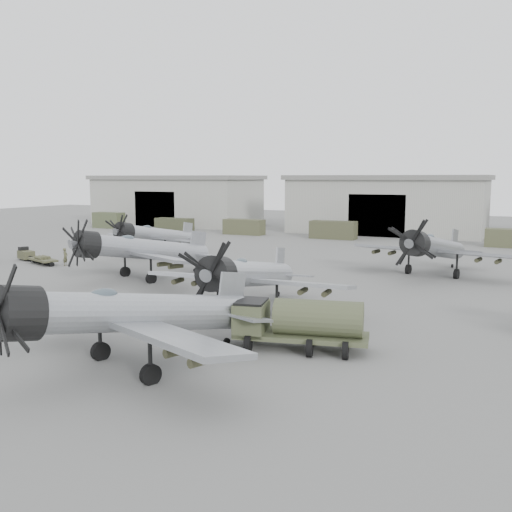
{
  "coord_description": "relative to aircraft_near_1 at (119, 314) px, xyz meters",
  "views": [
    {
      "loc": [
        19.68,
        -24.67,
        8.35
      ],
      "look_at": [
        1.24,
        13.48,
        2.5
      ],
      "focal_mm": 40.0,
      "sensor_mm": 36.0,
      "label": 1
    }
  ],
  "objects": [
    {
      "name": "ground",
      "position": [
        -4.08,
        5.83,
        -2.56
      ],
      "size": [
        220.0,
        220.0,
        0.0
      ],
      "primitive_type": "plane",
      "color": "slate",
      "rests_on": "ground"
    },
    {
      "name": "hangar_left",
      "position": [
        -42.08,
        67.79,
        1.81
      ],
      "size": [
        29.0,
        14.8,
        8.7
      ],
      "color": "#A0A096",
      "rests_on": "ground"
    },
    {
      "name": "hangar_center",
      "position": [
        -4.08,
        67.79,
        1.81
      ],
      "size": [
        29.0,
        14.8,
        8.7
      ],
      "color": "#A0A096",
      "rests_on": "ground"
    },
    {
      "name": "support_truck_0",
      "position": [
        -47.78,
        55.83,
        -1.26
      ],
      "size": [
        5.27,
        2.2,
        2.59
      ],
      "primitive_type": "cube",
      "color": "#434A31",
      "rests_on": "ground"
    },
    {
      "name": "support_truck_1",
      "position": [
        -34.73,
        55.83,
        -1.54
      ],
      "size": [
        6.08,
        2.2,
        2.03
      ],
      "primitive_type": "cube",
      "color": "#363925",
      "rests_on": "ground"
    },
    {
      "name": "support_truck_2",
      "position": [
        -22.47,
        55.83,
        -1.44
      ],
      "size": [
        6.06,
        2.2,
        2.24
      ],
      "primitive_type": "cube",
      "color": "#43452D",
      "rests_on": "ground"
    },
    {
      "name": "support_truck_3",
      "position": [
        -8.74,
        55.83,
        -1.34
      ],
      "size": [
        6.31,
        2.2,
        2.44
      ],
      "primitive_type": "cube",
      "color": "#3F412A",
      "rests_on": "ground"
    },
    {
      "name": "support_truck_5",
      "position": [
        13.57,
        55.83,
        -1.46
      ],
      "size": [
        5.8,
        2.2,
        2.21
      ],
      "primitive_type": "cube",
      "color": "#45472E",
      "rests_on": "ground"
    },
    {
      "name": "aircraft_near_1",
      "position": [
        0.0,
        0.0,
        0.0
      ],
      "size": [
        13.9,
        12.56,
        5.63
      ],
      "rotation": [
        0.0,
        0.0,
        -0.37
      ],
      "color": "#979A9F",
      "rests_on": "ground"
    },
    {
      "name": "aircraft_mid_1",
      "position": [
        -13.35,
        18.4,
        -0.02
      ],
      "size": [
        13.72,
        12.42,
        5.58
      ],
      "rotation": [
        0.0,
        0.0,
        -0.4
      ],
      "color": "#93959B",
      "rests_on": "ground"
    },
    {
      "name": "aircraft_mid_2",
      "position": [
        0.02,
        11.93,
        -0.15
      ],
      "size": [
        13.24,
        11.92,
        5.3
      ],
      "rotation": [
        0.0,
        0.0,
        0.05
      ],
      "color": "#9C9FA5",
      "rests_on": "ground"
    },
    {
      "name": "aircraft_far_0",
      "position": [
        -20.74,
        30.71,
        -0.28
      ],
      "size": [
        12.61,
        11.35,
        5.0
      ],
      "rotation": [
        0.0,
        0.0,
        -0.18
      ],
      "color": "#95979D",
      "rests_on": "ground"
    },
    {
      "name": "aircraft_far_1",
      "position": [
        8.22,
        30.71,
        -0.06
      ],
      "size": [
        13.87,
        12.48,
        5.51
      ],
      "rotation": [
        0.0,
        0.0,
        -0.18
      ],
      "color": "gray",
      "rests_on": "ground"
    },
    {
      "name": "fuel_tanker",
      "position": [
        5.73,
        6.41,
        -1.12
      ],
      "size": [
        6.8,
        3.97,
        2.5
      ],
      "rotation": [
        0.0,
        0.0,
        0.22
      ],
      "color": "#434930",
      "rests_on": "ground"
    },
    {
      "name": "tug_trailer",
      "position": [
        -29.08,
        22.15,
        -2.05
      ],
      "size": [
        6.76,
        3.5,
        1.36
      ],
      "rotation": [
        0.0,
        0.0,
        -0.35
      ],
      "color": "#42432B",
      "rests_on": "ground"
    },
    {
      "name": "ground_crew",
      "position": [
        -24.2,
        21.67,
        -1.72
      ],
      "size": [
        0.55,
        0.7,
        1.68
      ],
      "primitive_type": "imported",
      "rotation": [
        0.0,
        0.0,
        1.84
      ],
      "color": "#494930",
      "rests_on": "ground"
    }
  ]
}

